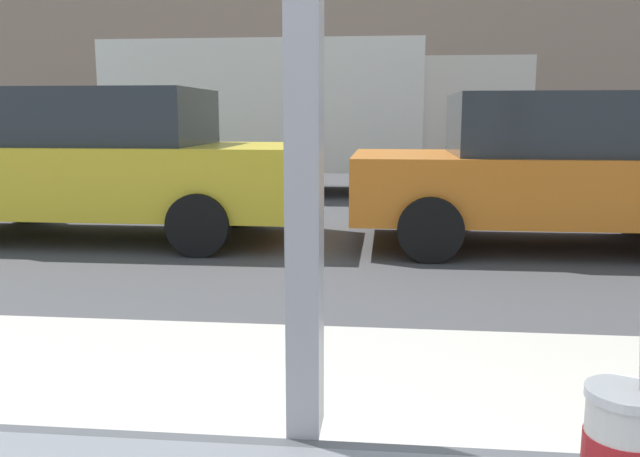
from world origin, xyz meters
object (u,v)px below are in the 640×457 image
object	(u,v)px
parked_car_yellow	(97,163)
parked_car_orange	(549,169)
soda_cup_right	(622,448)
box_truck	(312,110)

from	to	relation	value
parked_car_yellow	parked_car_orange	distance (m)	5.04
parked_car_yellow	soda_cup_right	bearing A→B (deg)	-60.71
soda_cup_right	box_truck	size ratio (longest dim) A/B	0.04
soda_cup_right	parked_car_orange	xyz separation A→B (m)	(1.43, 6.43, -0.17)
parked_car_yellow	parked_car_orange	world-z (taller)	parked_car_yellow
box_truck	parked_car_yellow	bearing A→B (deg)	-112.18
soda_cup_right	box_truck	bearing A→B (deg)	98.51
parked_car_orange	soda_cup_right	bearing A→B (deg)	-102.58
parked_car_orange	parked_car_yellow	bearing A→B (deg)	180.00
box_truck	soda_cup_right	bearing A→B (deg)	-81.49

